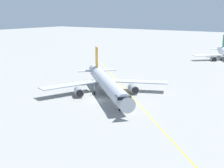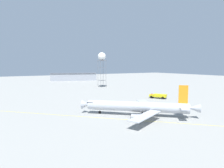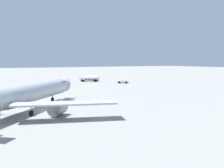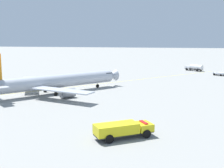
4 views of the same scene
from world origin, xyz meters
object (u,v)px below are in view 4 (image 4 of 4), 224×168
(airliner_main, at_px, (54,82))
(fire_tender_truck, at_px, (123,129))
(fuel_tanker_truck, at_px, (195,67))
(pushback_tug_truck, at_px, (219,74))

(airliner_main, bearing_deg, fire_tender_truck, -102.09)
(airliner_main, xyz_separation_m, fire_tender_truck, (-23.80, 33.44, -1.65))
(airliner_main, height_order, fuel_tanker_truck, airliner_main)
(airliner_main, bearing_deg, pushback_tug_truck, -5.91)
(fire_tender_truck, distance_m, pushback_tug_truck, 84.96)
(airliner_main, relative_size, pushback_tug_truck, 7.38)
(fire_tender_truck, bearing_deg, pushback_tug_truck, 38.77)
(pushback_tug_truck, distance_m, fuel_tanker_truck, 16.86)
(airliner_main, relative_size, fire_tender_truck, 3.56)
(pushback_tug_truck, xyz_separation_m, fuel_tanker_truck, (8.21, -14.71, 0.76))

